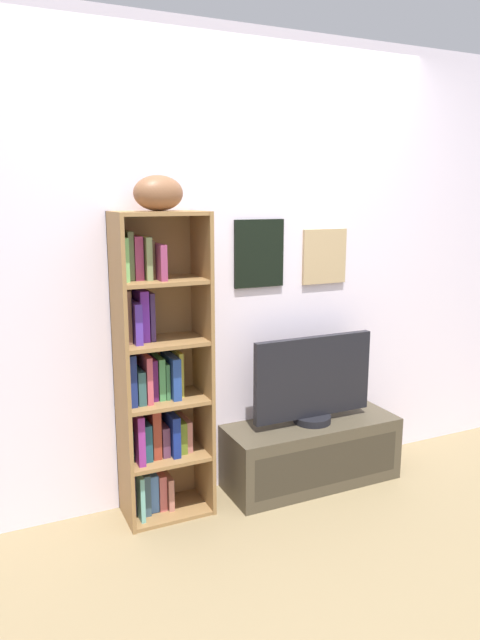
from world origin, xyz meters
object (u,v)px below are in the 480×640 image
at_px(bookshelf, 154,379).
at_px(tv_stand, 311,452).
at_px(football, 158,193).
at_px(television, 313,381).

bearing_deg(bookshelf, tv_stand, -4.86).
bearing_deg(tv_stand, football, 177.09).
height_order(tv_stand, television, television).
relative_size(bookshelf, television, 2.14).
bearing_deg(tv_stand, television, 90.00).
xyz_separation_m(football, tv_stand, (0.88, -0.04, -1.50)).
height_order(football, tv_stand, football).
height_order(bookshelf, football, football).
bearing_deg(television, bookshelf, 175.20).
distance_m(bookshelf, tv_stand, 1.08).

